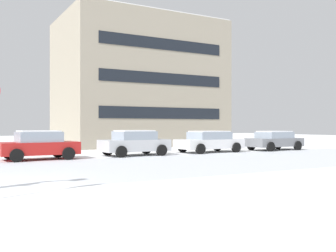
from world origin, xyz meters
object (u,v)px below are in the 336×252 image
Objects in this scene: parked_car_silver at (134,143)px; parked_car_white at (209,141)px; parked_car_red at (39,145)px; parked_car_gray at (274,140)px.

parked_car_white is (5.38, 0.16, -0.03)m from parked_car_silver.
parked_car_red reaches higher than parked_car_silver.
parked_car_red is at bearing -178.56° from parked_car_white.
parked_car_white is (10.75, 0.27, -0.03)m from parked_car_red.
parked_car_red is at bearing -178.79° from parked_car_silver.
parked_car_silver is (5.38, 0.11, -0.00)m from parked_car_red.
parked_car_silver reaches higher than parked_car_gray.
parked_car_silver is at bearing -178.34° from parked_car_white.
parked_car_white is 5.38m from parked_car_gray.
parked_car_silver is 0.95× the size of parked_car_gray.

